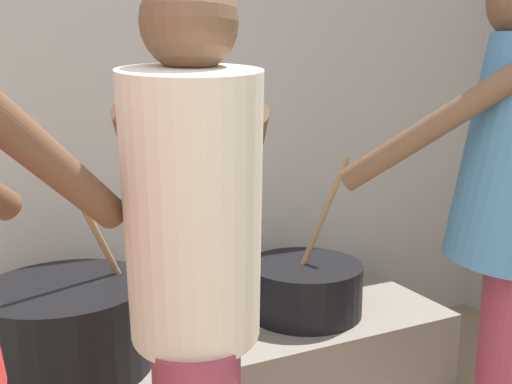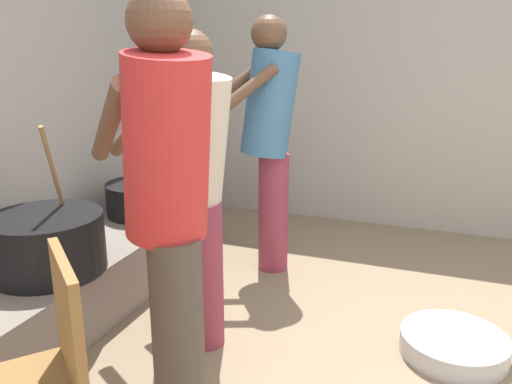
# 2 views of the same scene
# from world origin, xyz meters

# --- Properties ---
(hearth_ledge) EXTENTS (2.17, 0.60, 0.36)m
(hearth_ledge) POSITION_xyz_m (0.68, 2.08, 0.18)
(hearth_ledge) COLOR slate
(hearth_ledge) RESTS_ON ground_plane
(cooking_pot_main) EXTENTS (0.50, 0.50, 0.67)m
(cooking_pot_main) POSITION_xyz_m (1.17, 2.10, 0.47)
(cooking_pot_main) COLOR black
(cooking_pot_main) RESTS_ON hearth_ledge
(cooking_pot_secondary) EXTENTS (0.57, 0.57, 0.75)m
(cooking_pot_secondary) POSITION_xyz_m (0.19, 2.04, 0.51)
(cooking_pot_secondary) COLOR black
(cooking_pot_secondary) RESTS_ON hearth_ledge
(cook_in_cream_shirt) EXTENTS (0.52, 0.72, 1.55)m
(cook_in_cream_shirt) POSITION_xyz_m (0.40, 1.29, 0.88)
(cook_in_cream_shirt) COLOR #8C3347
(cook_in_cream_shirt) RESTS_ON ground_plane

